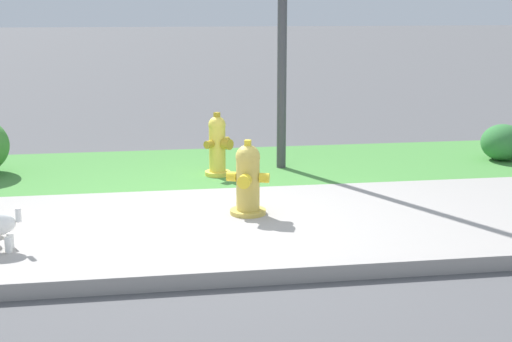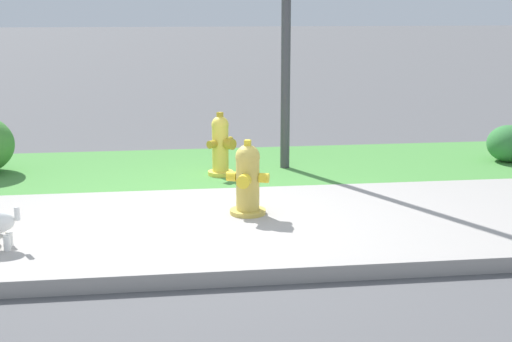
{
  "view_description": "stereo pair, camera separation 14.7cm",
  "coord_description": "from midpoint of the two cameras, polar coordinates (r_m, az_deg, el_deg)",
  "views": [
    {
      "loc": [
        -0.5,
        -6.0,
        1.9
      ],
      "look_at": [
        0.5,
        0.36,
        0.4
      ],
      "focal_mm": 50.0,
      "sensor_mm": 36.0,
      "label": 1
    },
    {
      "loc": [
        -0.35,
        -6.02,
        1.9
      ],
      "look_at": [
        0.5,
        0.36,
        0.4
      ],
      "focal_mm": 50.0,
      "sensor_mm": 36.0,
      "label": 2
    }
  ],
  "objects": [
    {
      "name": "shrub_bush_mid_verge",
      "position": [
        9.41,
        18.72,
        2.18
      ],
      "size": [
        0.54,
        0.54,
        0.46
      ],
      "color": "#337538",
      "rests_on": "ground"
    },
    {
      "name": "fire_hydrant_far_end",
      "position": [
        8.1,
        -3.61,
        2.04
      ],
      "size": [
        0.34,
        0.34,
        0.73
      ],
      "rotation": [
        0.0,
        0.0,
        3.89
      ],
      "color": "yellow",
      "rests_on": "ground"
    },
    {
      "name": "fire_hydrant_at_driveway",
      "position": [
        6.55,
        -1.3,
        -0.71
      ],
      "size": [
        0.4,
        0.38,
        0.71
      ],
      "rotation": [
        0.0,
        0.0,
        2.8
      ],
      "color": "gold",
      "rests_on": "ground"
    },
    {
      "name": "ground_plane",
      "position": [
        6.32,
        -4.67,
        -4.43
      ],
      "size": [
        120.0,
        120.0,
        0.0
      ],
      "primitive_type": "plane",
      "color": "#515154"
    },
    {
      "name": "street_curb",
      "position": [
        5.03,
        -3.49,
        -8.38
      ],
      "size": [
        18.0,
        0.16,
        0.12
      ],
      "primitive_type": "cube",
      "color": "#9E9993",
      "rests_on": "ground"
    },
    {
      "name": "grass_verge",
      "position": [
        8.6,
        -5.88,
        0.31
      ],
      "size": [
        18.0,
        2.19,
        0.01
      ],
      "primitive_type": "cube",
      "color": "#47893D",
      "rests_on": "ground"
    },
    {
      "name": "sidewalk_pavement",
      "position": [
        6.32,
        -4.67,
        -4.39
      ],
      "size": [
        18.0,
        2.54,
        0.01
      ],
      "primitive_type": "cube",
      "color": "#9E9993",
      "rests_on": "ground"
    }
  ]
}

